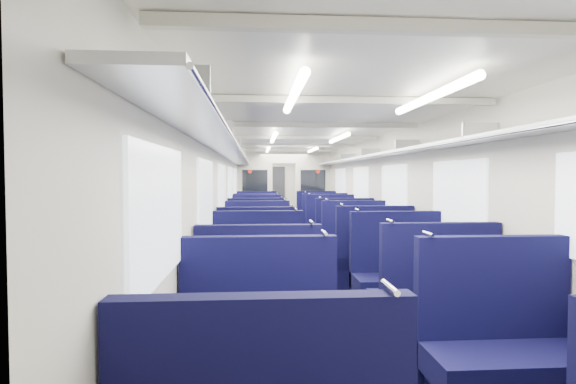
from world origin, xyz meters
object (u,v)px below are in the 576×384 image
Objects in this scene: seat_9 at (372,261)px; seat_14 at (257,232)px; seat_8 at (257,265)px; seat_13 at (343,240)px; seat_15 at (331,232)px; seat_17 at (323,226)px; seat_2 at (259,359)px; seat_6 at (258,281)px; seat_10 at (257,250)px; seat_16 at (257,227)px; seat_7 at (399,282)px; seat_3 at (502,359)px; seat_19 at (317,221)px; seat_18 at (257,222)px; end_door at (276,190)px; seat_5 at (433,307)px; seat_11 at (356,250)px; bulkhead at (284,189)px; seat_12 at (257,240)px; seat_4 at (258,312)px.

seat_14 is (-1.66, 3.47, 0.00)m from seat_9.
seat_8 is 1.00× the size of seat_9.
seat_9 and seat_13 have the same top height.
seat_15 is at bearing 90.00° from seat_13.
seat_2 is at bearing -101.70° from seat_17.
seat_14 is (0.00, 3.58, 0.00)m from seat_8.
seat_6 and seat_8 have the same top height.
seat_10 is 3.40m from seat_16.
seat_3 is at bearing -90.00° from seat_7.
seat_8 is 6.12m from seat_19.
seat_18 is at bearing 90.00° from seat_2.
seat_13 is (0.00, 2.16, 0.00)m from seat_9.
end_door is at bearing 86.52° from seat_6.
seat_15 is 1.00× the size of seat_19.
seat_7 is 2.87m from seat_10.
seat_5 is at bearing -78.25° from seat_18.
seat_10 is at bearing 147.01° from seat_9.
seat_9 is at bearing 90.00° from seat_3.
seat_9 and seat_17 have the same top height.
seat_17 is (0.00, 3.60, 0.00)m from seat_11.
seat_10 is (0.00, 1.19, 0.00)m from seat_8.
seat_6 is 1.00× the size of seat_9.
seat_10 is at bearing 90.00° from seat_2.
seat_18 is (-0.83, -1.43, -0.85)m from bulkhead.
seat_2 is 1.00× the size of seat_18.
seat_7 is at bearing -90.00° from seat_17.
end_door is 10.47m from seat_13.
seat_3 is 1.00× the size of seat_12.
seat_9 is at bearing 3.83° from seat_8.
seat_19 is at bearing 90.00° from seat_3.
bulkhead is 9.54m from seat_4.
seat_10 is 2.39m from seat_14.
seat_3 and seat_14 have the same top height.
seat_3 is at bearing -76.56° from seat_14.
seat_18 is (-1.66, 3.55, 0.00)m from seat_13.
seat_18 is at bearing 147.40° from seat_17.
seat_11 and seat_18 have the same top height.
seat_7 is at bearing -86.57° from end_door.
seat_16 is at bearing 149.26° from seat_15.
seat_11 is (0.83, -6.10, -0.85)m from bulkhead.
seat_6 is at bearing -95.76° from bulkhead.
seat_17 is (0.83, -2.49, -0.85)m from bulkhead.
seat_10 is 1.00× the size of seat_11.
seat_8 is 3.58m from seat_14.
seat_2 is at bearing -90.00° from seat_6.
bulkhead reaches higher than seat_15.
seat_2 is 1.00× the size of seat_3.
seat_17 is 1.00× the size of seat_18.
seat_4 is 4.78m from seat_13.
seat_2 and seat_18 have the same top height.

